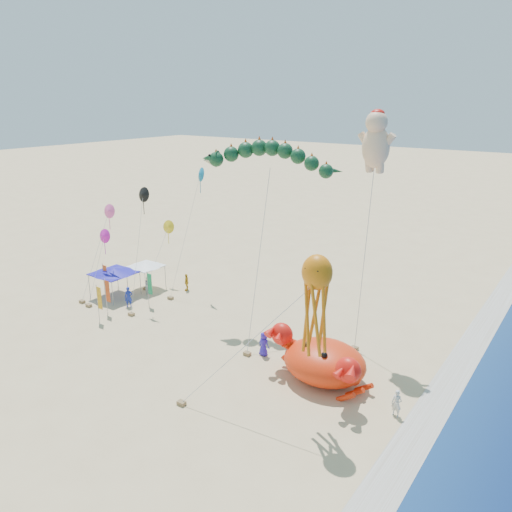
{
  "coord_description": "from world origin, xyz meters",
  "views": [
    {
      "loc": [
        18.12,
        -26.39,
        17.54
      ],
      "look_at": [
        -2.0,
        2.0,
        6.5
      ],
      "focal_mm": 35.0,
      "sensor_mm": 36.0,
      "label": 1
    }
  ],
  "objects_px": {
    "octopus_kite": "(315,297)",
    "cherub_kite": "(376,140)",
    "crab_inflatable": "(324,361)",
    "canopy_blue": "(114,271)",
    "canopy_white": "(145,264)",
    "dragon_kite": "(269,161)"
  },
  "relations": [
    {
      "from": "crab_inflatable",
      "to": "canopy_blue",
      "type": "bearing_deg",
      "value": 175.25
    },
    {
      "from": "dragon_kite",
      "to": "octopus_kite",
      "type": "height_order",
      "value": "dragon_kite"
    },
    {
      "from": "canopy_blue",
      "to": "canopy_white",
      "type": "relative_size",
      "value": 1.25
    },
    {
      "from": "cherub_kite",
      "to": "canopy_white",
      "type": "height_order",
      "value": "cherub_kite"
    },
    {
      "from": "crab_inflatable",
      "to": "dragon_kite",
      "type": "xyz_separation_m",
      "value": [
        -8.37,
        5.94,
        11.53
      ]
    },
    {
      "from": "cherub_kite",
      "to": "canopy_blue",
      "type": "xyz_separation_m",
      "value": [
        -22.32,
        -4.98,
        -12.4
      ]
    },
    {
      "from": "canopy_white",
      "to": "octopus_kite",
      "type": "bearing_deg",
      "value": -21.01
    },
    {
      "from": "dragon_kite",
      "to": "octopus_kite",
      "type": "relative_size",
      "value": 1.43
    },
    {
      "from": "canopy_blue",
      "to": "canopy_white",
      "type": "height_order",
      "value": "same"
    },
    {
      "from": "octopus_kite",
      "to": "cherub_kite",
      "type": "bearing_deg",
      "value": 98.65
    },
    {
      "from": "canopy_blue",
      "to": "canopy_white",
      "type": "bearing_deg",
      "value": 72.51
    },
    {
      "from": "canopy_blue",
      "to": "octopus_kite",
      "type": "bearing_deg",
      "value": -13.75
    },
    {
      "from": "dragon_kite",
      "to": "canopy_white",
      "type": "relative_size",
      "value": 4.61
    },
    {
      "from": "canopy_white",
      "to": "cherub_kite",
      "type": "bearing_deg",
      "value": 5.33
    },
    {
      "from": "crab_inflatable",
      "to": "octopus_kite",
      "type": "xyz_separation_m",
      "value": [
        1.34,
        -3.99,
        6.06
      ]
    },
    {
      "from": "dragon_kite",
      "to": "canopy_blue",
      "type": "distance_m",
      "value": 18.18
    },
    {
      "from": "cherub_kite",
      "to": "canopy_blue",
      "type": "height_order",
      "value": "cherub_kite"
    },
    {
      "from": "cherub_kite",
      "to": "crab_inflatable",
      "type": "bearing_deg",
      "value": -87.43
    },
    {
      "from": "crab_inflatable",
      "to": "octopus_kite",
      "type": "bearing_deg",
      "value": -71.39
    },
    {
      "from": "cherub_kite",
      "to": "canopy_white",
      "type": "relative_size",
      "value": 5.49
    },
    {
      "from": "cherub_kite",
      "to": "octopus_kite",
      "type": "relative_size",
      "value": 1.71
    },
    {
      "from": "dragon_kite",
      "to": "cherub_kite",
      "type": "relative_size",
      "value": 0.84
    }
  ]
}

